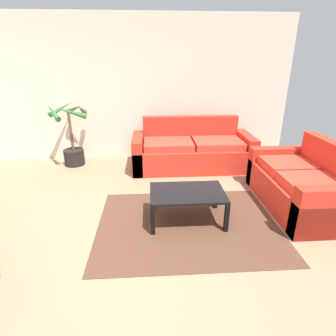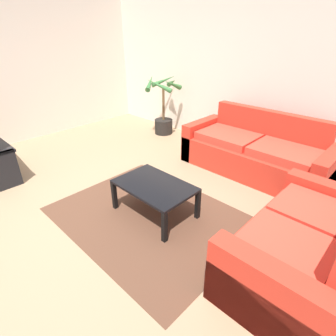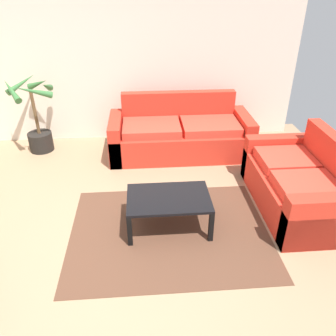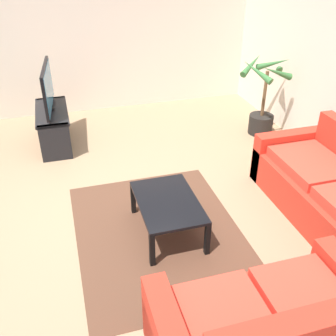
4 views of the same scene
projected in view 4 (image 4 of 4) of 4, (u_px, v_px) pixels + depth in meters
name	position (u px, v px, depth m)	size (l,w,h in m)	color
ground_plane	(114.00, 203.00, 4.59)	(6.60, 6.60, 0.00)	#937556
wall_left	(78.00, 32.00, 6.37)	(0.06, 6.00, 2.70)	beige
couch_loveseat	(269.00, 335.00, 2.74)	(0.90, 1.61, 0.90)	red
tv_stand	(53.00, 122.00, 5.73)	(1.10, 0.45, 0.54)	black
tv	(48.00, 88.00, 5.45)	(1.08, 0.13, 0.65)	black
coffee_table	(168.00, 205.00, 3.97)	(0.91, 0.60, 0.40)	black
area_rug	(159.00, 233.00, 4.13)	(2.20, 1.70, 0.01)	#513323
potted_palm	(263.00, 104.00, 5.98)	(0.79, 0.80, 1.19)	black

